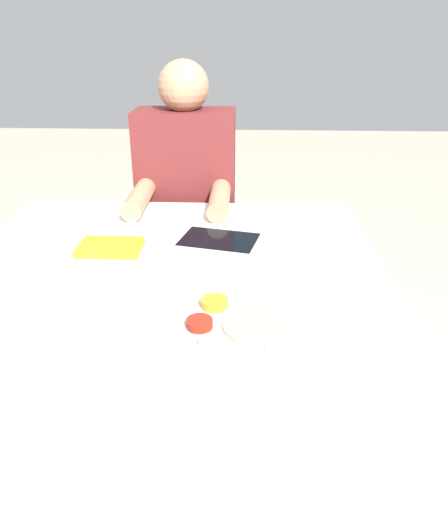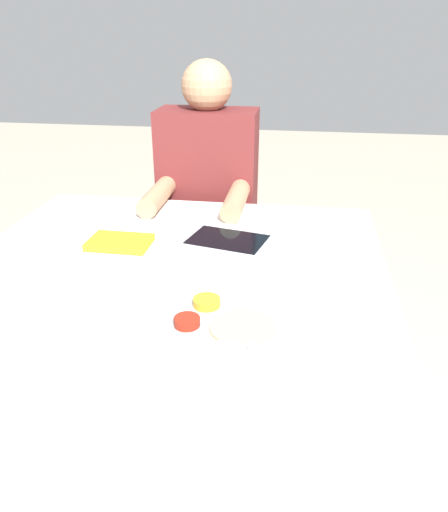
% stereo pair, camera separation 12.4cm
% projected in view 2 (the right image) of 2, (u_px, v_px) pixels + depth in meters
% --- Properties ---
extents(ground_plane, '(12.00, 12.00, 0.00)m').
position_uv_depth(ground_plane, '(182.00, 474.00, 1.66)').
color(ground_plane, '#B2A893').
extents(dining_table, '(1.14, 1.05, 0.78)m').
position_uv_depth(dining_table, '(177.00, 381.00, 1.50)').
color(dining_table, silver).
rests_on(dining_table, ground_plane).
extents(thali_tray, '(0.29, 0.29, 0.03)m').
position_uv_depth(thali_tray, '(219.00, 324.00, 1.06)').
color(thali_tray, '#B7BABF').
rests_on(thali_tray, dining_table).
extents(red_notebook, '(0.18, 0.12, 0.02)m').
position_uv_depth(red_notebook, '(120.00, 243.00, 1.45)').
color(red_notebook, silver).
rests_on(red_notebook, dining_table).
extents(tablet_device, '(0.28, 0.22, 0.01)m').
position_uv_depth(tablet_device, '(227.00, 241.00, 1.47)').
color(tablet_device, '#B7B7BC').
rests_on(tablet_device, dining_table).
extents(person_diner, '(0.37, 0.48, 1.25)m').
position_uv_depth(person_diner, '(208.00, 232.00, 2.03)').
color(person_diner, black).
rests_on(person_diner, ground_plane).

